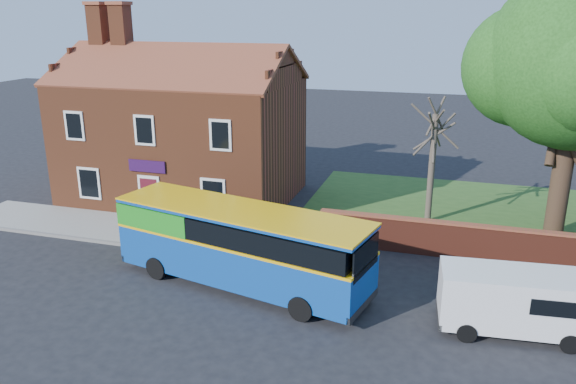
% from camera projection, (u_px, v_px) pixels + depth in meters
% --- Properties ---
extents(ground, '(120.00, 120.00, 0.00)m').
position_uv_depth(ground, '(219.00, 309.00, 19.92)').
color(ground, black).
rests_on(ground, ground).
extents(pavement, '(18.00, 3.50, 0.12)m').
position_uv_depth(pavement, '(133.00, 230.00, 27.07)').
color(pavement, gray).
rests_on(pavement, ground).
extents(kerb, '(18.00, 0.15, 0.14)m').
position_uv_depth(kerb, '(112.00, 243.00, 25.48)').
color(kerb, slate).
rests_on(kerb, ground).
extents(grass_strip, '(26.00, 12.00, 0.04)m').
position_uv_depth(grass_strip, '(561.00, 222.00, 28.20)').
color(grass_strip, '#426B28').
rests_on(grass_strip, ground).
extents(shop_building, '(12.30, 8.13, 10.50)m').
position_uv_depth(shop_building, '(183.00, 138.00, 31.30)').
color(shop_building, brown).
rests_on(shop_building, ground).
extents(bus, '(10.46, 4.74, 3.09)m').
position_uv_depth(bus, '(234.00, 241.00, 21.34)').
color(bus, '#0E439C').
rests_on(bus, ground).
extents(van_near, '(4.96, 2.34, 2.11)m').
position_uv_depth(van_near, '(516.00, 300.00, 18.15)').
color(van_near, white).
rests_on(van_near, ground).
extents(bare_tree, '(2.24, 2.67, 5.97)m').
position_uv_depth(bare_tree, '(432.00, 163.00, 27.37)').
color(bare_tree, '#4C4238').
rests_on(bare_tree, ground).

